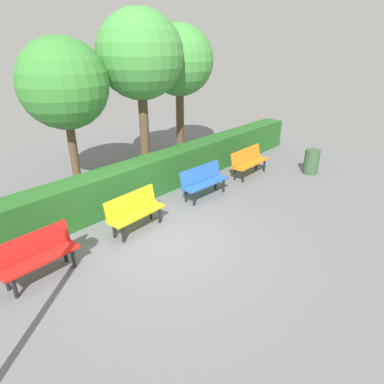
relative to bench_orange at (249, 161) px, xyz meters
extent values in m
plane|color=slate|center=(4.54, 0.70, -0.48)|extent=(18.57, 18.57, 0.00)
cube|color=orange|center=(0.00, 0.07, -0.07)|extent=(1.59, 0.45, 0.05)
cube|color=orange|center=(0.00, -0.12, 0.17)|extent=(1.58, 0.16, 0.42)
cylinder|color=black|center=(-0.64, 0.21, -0.29)|extent=(0.07, 0.07, 0.39)
cylinder|color=black|center=(-0.64, -0.09, -0.29)|extent=(0.07, 0.07, 0.39)
cylinder|color=black|center=(0.64, 0.24, -0.29)|extent=(0.07, 0.07, 0.39)
cylinder|color=black|center=(0.64, -0.06, -0.29)|extent=(0.07, 0.07, 0.39)
cube|color=blue|center=(2.24, 0.07, -0.07)|extent=(1.53, 0.49, 0.05)
cube|color=blue|center=(2.23, -0.12, 0.17)|extent=(1.51, 0.20, 0.42)
cylinder|color=black|center=(1.65, 0.25, -0.29)|extent=(0.07, 0.07, 0.39)
cylinder|color=black|center=(1.63, -0.05, -0.29)|extent=(0.07, 0.07, 0.39)
cylinder|color=black|center=(2.85, 0.19, -0.29)|extent=(0.07, 0.07, 0.39)
cylinder|color=black|center=(2.84, -0.11, -0.29)|extent=(0.07, 0.07, 0.39)
cube|color=yellow|center=(4.66, 0.07, -0.07)|extent=(1.43, 0.48, 0.05)
cube|color=yellow|center=(4.67, -0.12, 0.17)|extent=(1.42, 0.17, 0.42)
cylinder|color=black|center=(4.10, 0.20, -0.29)|extent=(0.07, 0.07, 0.39)
cylinder|color=black|center=(4.11, -0.10, -0.29)|extent=(0.07, 0.07, 0.39)
cylinder|color=black|center=(5.21, 0.24, -0.29)|extent=(0.07, 0.07, 0.39)
cylinder|color=black|center=(5.23, -0.06, -0.29)|extent=(0.07, 0.07, 0.39)
cube|color=red|center=(6.95, 0.13, -0.07)|extent=(1.42, 0.46, 0.05)
cube|color=red|center=(6.96, -0.06, 0.17)|extent=(1.41, 0.14, 0.42)
cylinder|color=black|center=(6.39, 0.27, -0.29)|extent=(0.07, 0.07, 0.39)
cylinder|color=black|center=(6.40, -0.03, -0.29)|extent=(0.07, 0.07, 0.39)
cylinder|color=black|center=(7.50, 0.30, -0.29)|extent=(0.07, 0.07, 0.39)
cylinder|color=black|center=(7.51, 0.00, -0.29)|extent=(0.07, 0.07, 0.39)
cube|color=#266023|center=(3.51, -1.26, 0.04)|extent=(14.57, 0.72, 1.04)
cylinder|color=brown|center=(-0.11, -3.12, 0.85)|extent=(0.29, 0.29, 2.66)
sphere|color=#479942|center=(-0.11, -3.12, 2.89)|extent=(2.38, 2.38, 2.38)
cylinder|color=brown|center=(1.78, -2.94, 0.92)|extent=(0.30, 0.30, 2.81)
sphere|color=#479942|center=(1.78, -2.94, 3.12)|extent=(2.64, 2.64, 2.64)
cylinder|color=brown|center=(4.14, -3.35, 0.62)|extent=(0.24, 0.24, 2.20)
sphere|color=#3D8C38|center=(4.14, -3.35, 2.44)|extent=(2.42, 2.42, 2.42)
cylinder|color=#385938|center=(-1.49, 1.44, -0.08)|extent=(0.47, 0.47, 0.80)
camera|label=1|loc=(8.88, 5.50, 3.47)|focal=31.63mm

